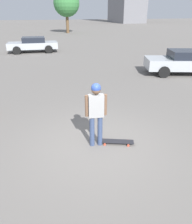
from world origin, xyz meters
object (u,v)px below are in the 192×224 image
object	(u,v)px
person	(96,109)
car_parked_near	(185,62)
car_parked_far	(33,44)
skateboard	(116,141)

from	to	relation	value
person	car_parked_near	distance (m)	9.44
car_parked_near	car_parked_far	size ratio (longest dim) A/B	1.07
person	skateboard	world-z (taller)	person
skateboard	car_parked_near	bearing A→B (deg)	-116.71
car_parked_far	person	bearing A→B (deg)	96.82
skateboard	car_parked_far	distance (m)	16.81
skateboard	car_parked_far	world-z (taller)	car_parked_far
car_parked_near	car_parked_far	bearing A→B (deg)	-33.87
car_parked_near	person	bearing A→B (deg)	57.03
person	car_parked_far	world-z (taller)	person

